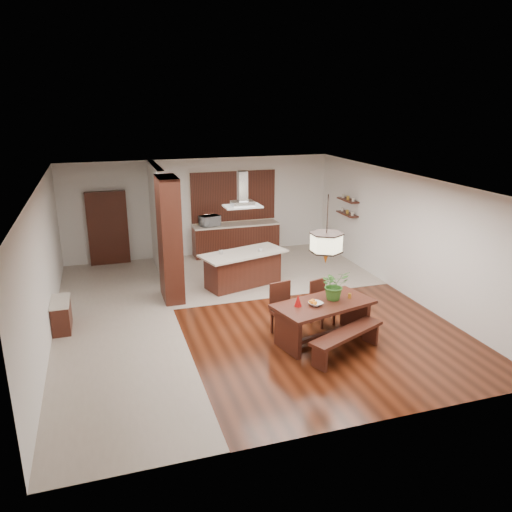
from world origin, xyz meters
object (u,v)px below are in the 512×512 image
object	(u,v)px
hallway_console	(62,315)
fruit_bowl	(316,304)
dining_table	(323,313)
range_hood	(242,189)
dining_chair_left	(285,310)
foliage_plant	(334,285)
dining_chair_right	(323,303)
microwave	(210,221)
dining_bench	(346,343)
kitchen_island	(243,268)
island_cup	(261,250)
pendant_lantern	(327,230)

from	to	relation	value
hallway_console	fruit_bowl	xyz separation A→B (m)	(4.67, -2.16, 0.52)
dining_table	range_hood	world-z (taller)	range_hood
dining_table	dining_chair_left	xyz separation A→B (m)	(-0.61, 0.45, -0.06)
foliage_plant	dining_chair_right	bearing A→B (deg)	84.32
fruit_bowl	dining_chair_left	bearing A→B (deg)	127.31
foliage_plant	microwave	xyz separation A→B (m)	(-1.13, 5.96, 0.01)
dining_bench	fruit_bowl	bearing A→B (deg)	122.15
kitchen_island	island_cup	xyz separation A→B (m)	(0.43, -0.10, 0.48)
dining_bench	pendant_lantern	size ratio (longest dim) A/B	1.30
dining_bench	kitchen_island	world-z (taller)	kitchen_island
dining_table	fruit_bowl	size ratio (longest dim) A/B	8.15
dining_table	kitchen_island	world-z (taller)	kitchen_island
dining_bench	kitchen_island	size ratio (longest dim) A/B	0.73
dining_table	hallway_console	bearing A→B (deg)	156.90
fruit_bowl	range_hood	xyz separation A→B (m)	(-0.42, 3.48, 1.63)
hallway_console	fruit_bowl	bearing A→B (deg)	-24.81
pendant_lantern	island_cup	xyz separation A→B (m)	(-0.19, 3.30, -1.31)
kitchen_island	dining_chair_left	bearing A→B (deg)	-106.12
dining_chair_left	dining_chair_right	world-z (taller)	dining_chair_left
foliage_plant	kitchen_island	bearing A→B (deg)	105.08
pendant_lantern	foliage_plant	size ratio (longest dim) A/B	2.22
pendant_lantern	fruit_bowl	xyz separation A→B (m)	(-0.20, -0.08, -1.41)
pendant_lantern	island_cup	distance (m)	3.56
dining_bench	island_cup	xyz separation A→B (m)	(-0.36, 3.97, 0.69)
pendant_lantern	foliage_plant	bearing A→B (deg)	21.63
dining_chair_left	dining_chair_right	xyz separation A→B (m)	(0.93, 0.23, -0.06)
kitchen_island	dining_bench	bearing A→B (deg)	-95.37
dining_table	kitchen_island	bearing A→B (deg)	100.37
kitchen_island	dining_chair_right	bearing A→B (deg)	-87.15
dining_chair_left	kitchen_island	world-z (taller)	dining_chair_left
dining_table	microwave	xyz separation A→B (m)	(-0.86, 6.07, 0.52)
kitchen_island	island_cup	world-z (taller)	island_cup
hallway_console	dining_table	world-z (taller)	dining_table
range_hood	hallway_console	bearing A→B (deg)	-162.73
hallway_console	kitchen_island	size ratio (longest dim) A/B	0.38
range_hood	microwave	size ratio (longest dim) A/B	1.61
dining_chair_right	fruit_bowl	size ratio (longest dim) A/B	3.66
dining_chair_left	island_cup	bearing A→B (deg)	71.29
hallway_console	dining_bench	world-z (taller)	hallway_console
pendant_lantern	microwave	size ratio (longest dim) A/B	2.34
hallway_console	island_cup	bearing A→B (deg)	14.60
foliage_plant	range_hood	world-z (taller)	range_hood
fruit_bowl	kitchen_island	distance (m)	3.52
dining_bench	fruit_bowl	world-z (taller)	fruit_bowl
hallway_console	dining_bench	distance (m)	5.75
dining_table	dining_bench	bearing A→B (deg)	-75.89
dining_bench	dining_chair_left	size ratio (longest dim) A/B	1.60
island_cup	kitchen_island	bearing A→B (deg)	167.11
range_hood	microwave	xyz separation A→B (m)	(-0.24, 2.67, -1.36)
dining_bench	pendant_lantern	bearing A→B (deg)	104.11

